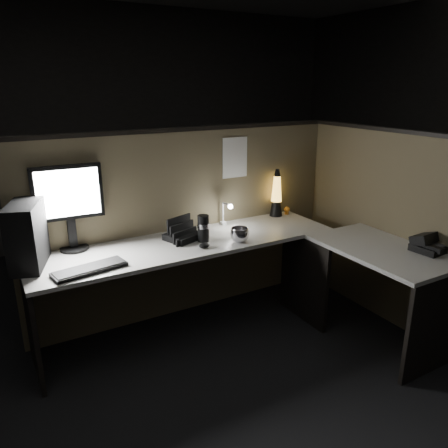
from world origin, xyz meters
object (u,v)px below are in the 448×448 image
pc_tower (27,235)px  keyboard (90,269)px  monitor (69,200)px  desk_phone (429,244)px  lava_lamp (276,197)px

pc_tower → keyboard: bearing=-22.9°
pc_tower → monitor: bearing=47.8°
pc_tower → desk_phone: (2.46, -1.09, -0.16)m
keyboard → lava_lamp: lava_lamp is taller
pc_tower → lava_lamp: size_ratio=1.00×
monitor → desk_phone: (2.15, -1.26, -0.31)m
monitor → desk_phone: size_ratio=2.42×
pc_tower → keyboard: (0.31, -0.27, -0.20)m
desk_phone → monitor: bearing=145.5°
pc_tower → lava_lamp: bearing=21.8°
keyboard → lava_lamp: size_ratio=1.09×
lava_lamp → desk_phone: (0.43, -1.22, -0.12)m
monitor → pc_tower: bearing=-148.1°
lava_lamp → desk_phone: lava_lamp is taller
monitor → keyboard: monitor is taller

